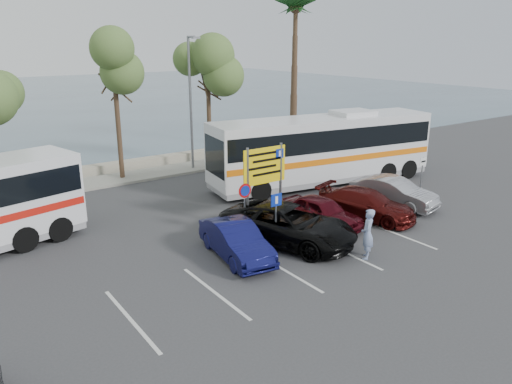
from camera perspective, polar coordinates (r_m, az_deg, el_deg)
ground at (r=19.66m, az=4.13°, el=-6.93°), size 120.00×120.00×0.00m
kerb_strip at (r=31.10m, az=-12.42°, el=1.97°), size 44.00×2.40×0.15m
seawall at (r=32.85m, az=-13.83°, el=3.08°), size 48.00×0.80×0.60m
sea at (r=75.11m, az=-26.67°, el=9.25°), size 140.00×140.00×0.00m
tree_mid at (r=29.57m, az=-16.00°, el=13.89°), size 3.20×3.20×8.00m
tree_right at (r=32.12m, az=-5.55°, el=13.79°), size 3.20×3.20×7.40m
palm_tree at (r=36.12m, az=4.56°, el=20.05°), size 4.80×4.80×11.20m
street_lamp_right at (r=31.11m, az=-7.45°, el=10.72°), size 0.45×1.15×8.01m
direction_sign at (r=21.82m, az=0.99°, el=2.34°), size 2.20×0.12×3.60m
sign_no_stop at (r=20.54m, az=-1.29°, el=-1.10°), size 0.60×0.08×2.35m
sign_parking at (r=19.57m, az=2.30°, el=-2.38°), size 0.50×0.07×2.25m
sign_taxi at (r=27.03m, az=18.43°, el=2.15°), size 0.50×0.07×2.20m
lane_markings at (r=18.30m, az=3.34°, el=-8.81°), size 12.02×4.20×0.01m
coach_bus_right at (r=28.46m, az=7.63°, el=4.60°), size 13.41×4.79×4.09m
car_blue at (r=18.97m, az=-2.28°, el=-5.57°), size 1.99×4.31×1.37m
car_maroon at (r=23.61m, az=12.47°, el=-1.36°), size 3.18×5.00×1.35m
car_red at (r=22.25m, az=7.51°, el=-2.26°), size 2.10×4.11×1.34m
suv_black at (r=20.29m, az=3.68°, el=-3.73°), size 4.52×6.22×1.57m
car_silver_b at (r=25.60m, az=15.45°, el=-0.04°), size 2.37×4.55×1.43m
pedestrian_near at (r=19.25m, az=12.63°, el=-4.71°), size 0.84×0.82×1.95m
pedestrian_far at (r=27.74m, az=5.39°, el=2.42°), size 1.13×1.21×1.98m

